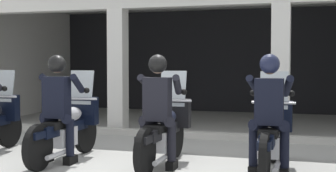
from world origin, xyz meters
The scene contains 9 objects.
ground_plane centered at (0.00, 3.00, 0.00)m, with size 80.00×80.00×0.00m, color #999993.
station_building centered at (-0.28, 5.78, 2.09)m, with size 11.38×5.26×3.21m.
kerb_strip centered at (-0.28, 2.58, 0.06)m, with size 10.88×0.24×0.12m, color #B7B5AD.
motorcycle_left centered at (-1.51, 0.01, 0.50)m, with size 0.62×2.04×1.35m.
police_officer_left centered at (-1.51, -0.27, 0.94)m, with size 0.63×0.61×1.58m.
motorcycle_center centered at (0.00, 0.11, 0.50)m, with size 0.62×2.04×1.35m.
police_officer_center centered at (0.00, -0.18, 0.94)m, with size 0.63×0.61×1.58m.
motorcycle_right centered at (1.51, 0.15, 0.50)m, with size 0.62×2.04×1.35m.
police_officer_right centered at (1.51, -0.13, 0.94)m, with size 0.63×0.61×1.58m.
Camera 1 is at (2.06, -6.39, 1.48)m, focal length 50.79 mm.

